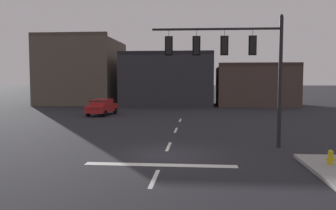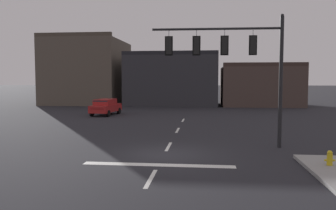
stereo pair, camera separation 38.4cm
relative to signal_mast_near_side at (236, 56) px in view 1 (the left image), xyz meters
name	(u,v)px [view 1 (the left image)]	position (x,y,z in m)	size (l,w,h in m)	color
ground_plane	(165,155)	(-3.50, -2.31, -4.78)	(400.00, 400.00, 0.00)	#232328
stop_bar_paint	(160,165)	(-3.50, -4.31, -4.78)	(6.40, 0.50, 0.01)	silver
lane_centreline	(169,147)	(-3.50, -0.31, -4.78)	(0.16, 26.40, 0.01)	silver
signal_mast_near_side	(236,56)	(0.00, 0.00, 0.00)	(6.79, 0.46, 6.92)	black
car_lot_nearside	(102,107)	(-11.54, 15.36, -3.92)	(2.29, 4.59, 1.61)	#A81E1E
fire_hydrant	(330,160)	(3.39, -4.21, -4.45)	(0.40, 0.30, 0.75)	gold
building_row	(140,77)	(-10.37, 31.27, -0.89)	(35.52, 12.22, 9.80)	brown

